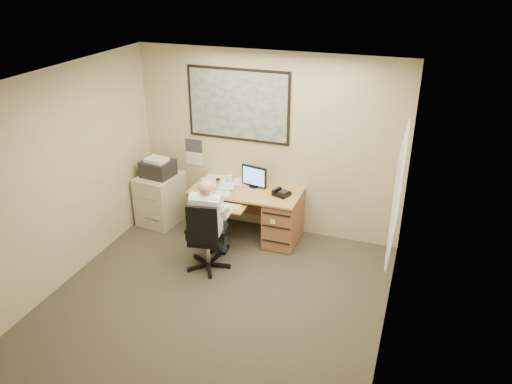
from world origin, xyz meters
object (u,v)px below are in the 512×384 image
(desk, at_px, (268,211))
(office_chair, at_px, (206,249))
(person, at_px, (208,224))
(filing_cabinet, at_px, (160,194))

(desk, xyz_separation_m, office_chair, (-0.52, -1.06, -0.14))
(person, bearing_deg, office_chair, -102.22)
(office_chair, distance_m, person, 0.35)
(office_chair, bearing_deg, person, 73.64)
(desk, distance_m, office_chair, 1.19)
(filing_cabinet, distance_m, person, 1.56)
(desk, bearing_deg, office_chair, -116.42)
(desk, relative_size, filing_cabinet, 1.49)
(desk, distance_m, person, 1.12)
(desk, distance_m, filing_cabinet, 1.76)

